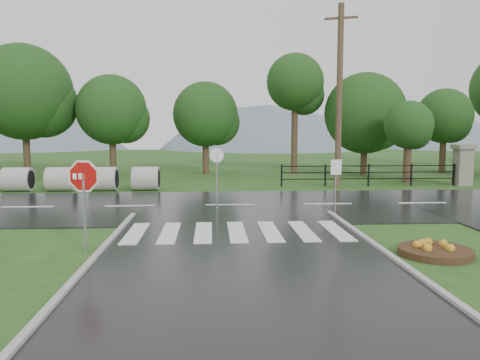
{
  "coord_description": "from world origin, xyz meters",
  "views": [
    {
      "loc": [
        -0.75,
        -8.69,
        3.14
      ],
      "look_at": [
        0.15,
        6.0,
        1.5
      ],
      "focal_mm": 35.0,
      "sensor_mm": 36.0,
      "label": 1
    }
  ],
  "objects": [
    {
      "name": "ground",
      "position": [
        0.0,
        0.0,
        0.0
      ],
      "size": [
        120.0,
        120.0,
        0.0
      ],
      "primitive_type": "plane",
      "color": "#244C19",
      "rests_on": "ground"
    },
    {
      "name": "reg_sign_small",
      "position": [
        3.74,
        7.86,
        1.44
      ],
      "size": [
        0.43,
        0.16,
        2.01
      ],
      "color": "#939399",
      "rests_on": "ground"
    },
    {
      "name": "stop_sign",
      "position": [
        -3.93,
        3.07,
        1.76
      ],
      "size": [
        1.1,
        0.24,
        2.51
      ],
      "color": "#939399",
      "rests_on": "ground"
    },
    {
      "name": "pillar_west",
      "position": [
        13.0,
        16.0,
        1.18
      ],
      "size": [
        1.0,
        1.0,
        2.24
      ],
      "color": "gray",
      "rests_on": "ground"
    },
    {
      "name": "utility_pole_east",
      "position": [
        5.9,
        15.5,
        4.8
      ],
      "size": [
        1.62,
        0.64,
        9.45
      ],
      "color": "#473523",
      "rests_on": "ground"
    },
    {
      "name": "main_road",
      "position": [
        0.0,
        10.0,
        0.0
      ],
      "size": [
        90.0,
        8.0,
        0.04
      ],
      "primitive_type": "cube",
      "color": "black",
      "rests_on": "ground"
    },
    {
      "name": "culvert_pipes",
      "position": [
        -10.36,
        15.0,
        0.6
      ],
      "size": [
        13.9,
        1.2,
        1.2
      ],
      "color": "#9E9B93",
      "rests_on": "ground"
    },
    {
      "name": "treeline",
      "position": [
        1.0,
        24.0,
        0.0
      ],
      "size": [
        83.2,
        5.2,
        10.0
      ],
      "color": "#153A12",
      "rests_on": "ground"
    },
    {
      "name": "crosswalk",
      "position": [
        0.0,
        5.0,
        0.06
      ],
      "size": [
        6.5,
        2.8,
        0.02
      ],
      "color": "silver",
      "rests_on": "ground"
    },
    {
      "name": "fence_west",
      "position": [
        7.75,
        16.0,
        0.72
      ],
      "size": [
        9.58,
        0.08,
        1.2
      ],
      "color": "black",
      "rests_on": "ground"
    },
    {
      "name": "hills",
      "position": [
        3.49,
        65.0,
        -15.54
      ],
      "size": [
        102.0,
        48.0,
        48.0
      ],
      "color": "slate",
      "rests_on": "ground"
    },
    {
      "name": "flower_bed",
      "position": [
        4.78,
        2.29,
        0.13
      ],
      "size": [
        1.79,
        1.79,
        0.36
      ],
      "color": "#332111",
      "rests_on": "ground"
    },
    {
      "name": "reg_sign_round",
      "position": [
        -0.54,
        9.08,
        1.5
      ],
      "size": [
        0.54,
        0.17,
        2.39
      ],
      "color": "#939399",
      "rests_on": "ground"
    },
    {
      "name": "entrance_tree_left",
      "position": [
        10.51,
        17.5,
        3.28
      ],
      "size": [
        2.75,
        2.75,
        4.7
      ],
      "color": "#3D2B1C",
      "rests_on": "ground"
    }
  ]
}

